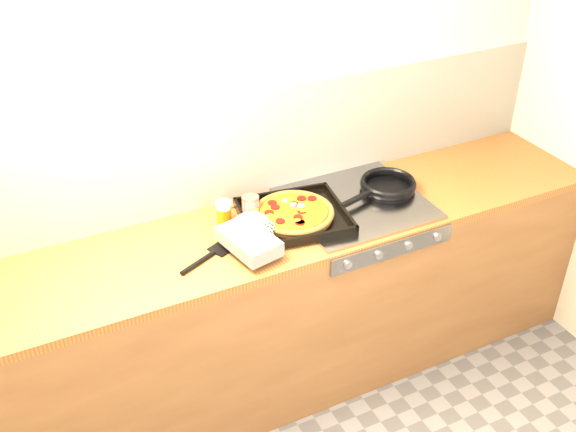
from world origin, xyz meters
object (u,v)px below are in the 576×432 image
tomato_can (251,207)px  juice_glass (224,213)px  pizza_on_tray (281,220)px  frying_pan (387,185)px

tomato_can → juice_glass: juice_glass is taller
pizza_on_tray → frying_pan: 0.57m
frying_pan → juice_glass: bearing=173.5°
pizza_on_tray → frying_pan: size_ratio=1.36×
pizza_on_tray → juice_glass: size_ratio=5.57×
frying_pan → pizza_on_tray: bearing=-174.4°
pizza_on_tray → frying_pan: bearing=5.6°
pizza_on_tray → tomato_can: tomato_can is taller
frying_pan → juice_glass: size_ratio=4.09×
frying_pan → juice_glass: 0.78m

